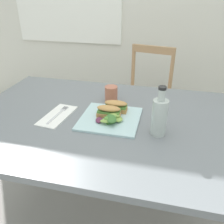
# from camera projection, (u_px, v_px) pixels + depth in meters

# --- Properties ---
(dining_table) EXTENTS (1.37, 0.91, 0.74)m
(dining_table) POSITION_uv_depth(u_px,v_px,m) (105.00, 138.00, 1.21)
(dining_table) COLOR slate
(dining_table) RESTS_ON ground
(chair_wooden_far) EXTENTS (0.47, 0.47, 0.87)m
(chair_wooden_far) POSITION_uv_depth(u_px,v_px,m) (145.00, 99.00, 2.05)
(chair_wooden_far) COLOR tan
(chair_wooden_far) RESTS_ON ground
(plate_lunch) EXTENTS (0.28, 0.28, 0.01)m
(plate_lunch) POSITION_uv_depth(u_px,v_px,m) (110.00, 119.00, 1.14)
(plate_lunch) COLOR silver
(plate_lunch) RESTS_ON dining_table
(sandwich_half_front) EXTENTS (0.11, 0.06, 0.06)m
(sandwich_half_front) POSITION_uv_depth(u_px,v_px,m) (109.00, 111.00, 1.14)
(sandwich_half_front) COLOR tan
(sandwich_half_front) RESTS_ON plate_lunch
(sandwich_half_back) EXTENTS (0.11, 0.06, 0.06)m
(sandwich_half_back) POSITION_uv_depth(u_px,v_px,m) (116.00, 106.00, 1.19)
(sandwich_half_back) COLOR tan
(sandwich_half_back) RESTS_ON plate_lunch
(salad_mixed_greens) EXTENTS (0.13, 0.12, 0.03)m
(salad_mixed_greens) POSITION_uv_depth(u_px,v_px,m) (112.00, 118.00, 1.10)
(salad_mixed_greens) COLOR #3D7033
(salad_mixed_greens) RESTS_ON plate_lunch
(napkin_folded) EXTENTS (0.13, 0.24, 0.00)m
(napkin_folded) POSITION_uv_depth(u_px,v_px,m) (57.00, 115.00, 1.17)
(napkin_folded) COLOR white
(napkin_folded) RESTS_ON dining_table
(fork_on_napkin) EXTENTS (0.04, 0.19, 0.00)m
(fork_on_napkin) POSITION_uv_depth(u_px,v_px,m) (59.00, 113.00, 1.19)
(fork_on_napkin) COLOR silver
(fork_on_napkin) RESTS_ON napkin_folded
(bottle_cold_brew) EXTENTS (0.07, 0.07, 0.22)m
(bottle_cold_brew) POSITION_uv_depth(u_px,v_px,m) (159.00, 118.00, 1.00)
(bottle_cold_brew) COLOR black
(bottle_cold_brew) RESTS_ON dining_table
(cup_extra_side) EXTENTS (0.07, 0.07, 0.08)m
(cup_extra_side) POSITION_uv_depth(u_px,v_px,m) (111.00, 94.00, 1.31)
(cup_extra_side) COLOR #B2664C
(cup_extra_side) RESTS_ON dining_table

